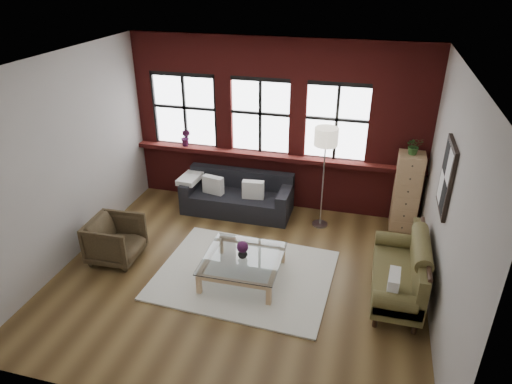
% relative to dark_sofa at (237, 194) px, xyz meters
% --- Properties ---
extents(floor, '(5.50, 5.50, 0.00)m').
position_rel_dark_sofa_xyz_m(floor, '(0.61, -1.90, -0.37)').
color(floor, '#503A1D').
rests_on(floor, ground).
extents(ceiling, '(5.50, 5.50, 0.00)m').
position_rel_dark_sofa_xyz_m(ceiling, '(0.61, -1.90, 2.83)').
color(ceiling, white).
rests_on(ceiling, ground).
extents(wall_back, '(5.50, 0.00, 5.50)m').
position_rel_dark_sofa_xyz_m(wall_back, '(0.61, 0.60, 1.23)').
color(wall_back, '#A5A09A').
rests_on(wall_back, ground).
extents(wall_front, '(5.50, 0.00, 5.50)m').
position_rel_dark_sofa_xyz_m(wall_front, '(0.61, -4.40, 1.23)').
color(wall_front, '#A5A09A').
rests_on(wall_front, ground).
extents(wall_left, '(0.00, 5.00, 5.00)m').
position_rel_dark_sofa_xyz_m(wall_left, '(-2.14, -1.90, 1.23)').
color(wall_left, '#A5A09A').
rests_on(wall_left, ground).
extents(wall_right, '(0.00, 5.00, 5.00)m').
position_rel_dark_sofa_xyz_m(wall_right, '(3.36, -1.90, 1.23)').
color(wall_right, '#A5A09A').
rests_on(wall_right, ground).
extents(brick_backwall, '(5.50, 0.12, 3.20)m').
position_rel_dark_sofa_xyz_m(brick_backwall, '(0.61, 0.54, 1.23)').
color(brick_backwall, maroon).
rests_on(brick_backwall, floor).
extents(sill_ledge, '(5.50, 0.30, 0.08)m').
position_rel_dark_sofa_xyz_m(sill_ledge, '(0.61, 0.45, 0.67)').
color(sill_ledge, maroon).
rests_on(sill_ledge, brick_backwall).
extents(window_left, '(1.38, 0.10, 1.50)m').
position_rel_dark_sofa_xyz_m(window_left, '(-1.19, 0.55, 1.38)').
color(window_left, black).
rests_on(window_left, brick_backwall).
extents(window_mid, '(1.38, 0.10, 1.50)m').
position_rel_dark_sofa_xyz_m(window_mid, '(0.31, 0.55, 1.38)').
color(window_mid, black).
rests_on(window_mid, brick_backwall).
extents(window_right, '(1.38, 0.10, 1.50)m').
position_rel_dark_sofa_xyz_m(window_right, '(1.71, 0.55, 1.38)').
color(window_right, black).
rests_on(window_right, brick_backwall).
extents(wall_poster, '(0.05, 0.74, 0.94)m').
position_rel_dark_sofa_xyz_m(wall_poster, '(3.33, -1.60, 1.48)').
color(wall_poster, black).
rests_on(wall_poster, wall_right).
extents(shag_rug, '(2.71, 2.18, 0.03)m').
position_rel_dark_sofa_xyz_m(shag_rug, '(0.69, -1.90, -0.36)').
color(shag_rug, beige).
rests_on(shag_rug, floor).
extents(dark_sofa, '(2.05, 0.83, 0.74)m').
position_rel_dark_sofa_xyz_m(dark_sofa, '(0.00, 0.00, 0.00)').
color(dark_sofa, black).
rests_on(dark_sofa, floor).
extents(pillow_a, '(0.42, 0.22, 0.34)m').
position_rel_dark_sofa_xyz_m(pillow_a, '(-0.44, -0.10, 0.19)').
color(pillow_a, silver).
rests_on(pillow_a, dark_sofa).
extents(pillow_b, '(0.41, 0.18, 0.34)m').
position_rel_dark_sofa_xyz_m(pillow_b, '(0.34, -0.10, 0.19)').
color(pillow_b, silver).
rests_on(pillow_b, dark_sofa).
extents(vintage_settee, '(0.75, 1.69, 0.90)m').
position_rel_dark_sofa_xyz_m(vintage_settee, '(2.91, -1.79, 0.08)').
color(vintage_settee, brown).
rests_on(vintage_settee, floor).
extents(pillow_settee, '(0.17, 0.39, 0.34)m').
position_rel_dark_sofa_xyz_m(pillow_settee, '(2.83, -2.31, 0.19)').
color(pillow_settee, silver).
rests_on(pillow_settee, vintage_settee).
extents(armchair, '(0.80, 0.78, 0.71)m').
position_rel_dark_sofa_xyz_m(armchair, '(-1.43, -1.99, -0.02)').
color(armchair, '#392E1C').
rests_on(armchair, floor).
extents(coffee_table, '(1.17, 1.17, 0.39)m').
position_rel_dark_sofa_xyz_m(coffee_table, '(0.68, -1.97, -0.19)').
color(coffee_table, tan).
rests_on(coffee_table, shag_rug).
extents(vase, '(0.18, 0.18, 0.15)m').
position_rel_dark_sofa_xyz_m(vase, '(0.68, -1.97, 0.08)').
color(vase, '#B2B2B2').
rests_on(vase, coffee_table).
extents(flowers, '(0.18, 0.18, 0.18)m').
position_rel_dark_sofa_xyz_m(flowers, '(0.68, -1.97, 0.19)').
color(flowers, '#45173F').
rests_on(flowers, vase).
extents(drawer_chest, '(0.44, 0.44, 1.43)m').
position_rel_dark_sofa_xyz_m(drawer_chest, '(3.05, 0.21, 0.34)').
color(drawer_chest, tan).
rests_on(drawer_chest, floor).
extents(potted_plant_top, '(0.31, 0.28, 0.30)m').
position_rel_dark_sofa_xyz_m(potted_plant_top, '(3.05, 0.21, 1.21)').
color(potted_plant_top, '#2D5923').
rests_on(potted_plant_top, drawer_chest).
extents(floor_lamp, '(0.40, 0.40, 2.02)m').
position_rel_dark_sofa_xyz_m(floor_lamp, '(1.61, -0.10, 0.64)').
color(floor_lamp, '#A5A5A8').
rests_on(floor_lamp, floor).
extents(sill_plant, '(0.21, 0.18, 0.35)m').
position_rel_dark_sofa_xyz_m(sill_plant, '(-1.16, 0.42, 0.88)').
color(sill_plant, '#45173F').
rests_on(sill_plant, sill_ledge).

